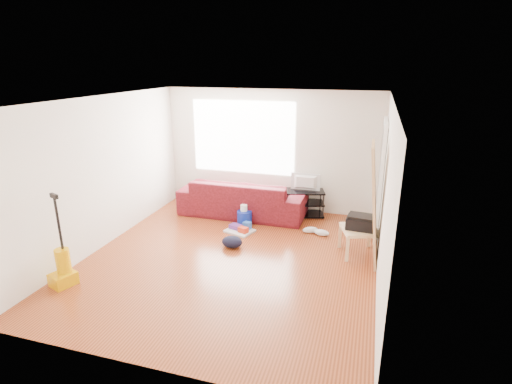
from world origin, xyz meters
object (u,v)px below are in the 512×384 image
(sofa, at_px, (243,214))
(vacuum, at_px, (63,268))
(tv_stand, at_px, (304,203))
(bucket, at_px, (245,225))
(backpack, at_px, (232,247))
(side_table, at_px, (360,232))
(cleaning_tray, at_px, (241,229))

(sofa, height_order, vacuum, vacuum)
(tv_stand, height_order, vacuum, vacuum)
(bucket, relative_size, backpack, 0.81)
(tv_stand, bearing_deg, bucket, -156.38)
(sofa, distance_m, bucket, 0.61)
(sofa, xyz_separation_m, bucket, (0.22, -0.57, 0.00))
(backpack, distance_m, vacuum, 2.61)
(tv_stand, bearing_deg, sofa, 176.37)
(vacuum, bearing_deg, sofa, 84.97)
(tv_stand, height_order, bucket, tv_stand)
(bucket, bearing_deg, tv_stand, 39.70)
(backpack, bearing_deg, sofa, 100.74)
(vacuum, bearing_deg, tv_stand, 72.40)
(bucket, height_order, vacuum, vacuum)
(side_table, bearing_deg, backpack, -170.22)
(bucket, xyz_separation_m, vacuum, (-1.78, -2.77, 0.25))
(side_table, xyz_separation_m, cleaning_tray, (-2.14, 0.29, -0.33))
(cleaning_tray, bearing_deg, sofa, 105.27)
(backpack, bearing_deg, tv_stand, 62.59)
(bucket, distance_m, backpack, 0.98)
(side_table, distance_m, bucket, 2.29)
(side_table, bearing_deg, cleaning_tray, 172.21)
(side_table, height_order, bucket, side_table)
(side_table, xyz_separation_m, vacuum, (-3.95, -2.15, -0.13))
(sofa, bearing_deg, cleaning_tray, 105.27)
(bucket, bearing_deg, side_table, -15.89)
(tv_stand, relative_size, side_table, 1.24)
(backpack, xyz_separation_m, vacuum, (-1.88, -1.79, 0.25))
(sofa, bearing_deg, side_table, 153.60)
(tv_stand, xyz_separation_m, cleaning_tray, (-0.98, -1.16, -0.23))
(tv_stand, relative_size, backpack, 2.47)
(sofa, distance_m, tv_stand, 1.28)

